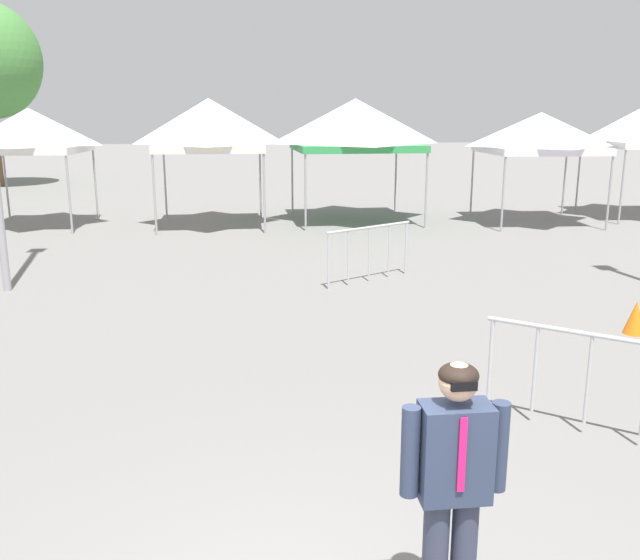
% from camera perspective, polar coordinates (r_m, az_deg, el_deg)
% --- Properties ---
extents(canopy_tent_right_of_center, '(2.90, 2.90, 3.28)m').
position_cam_1_polar(canopy_tent_right_of_center, '(20.97, -22.98, 11.37)').
color(canopy_tent_right_of_center, '#9E9EA3').
rests_on(canopy_tent_right_of_center, ground).
extents(canopy_tent_behind_left, '(3.05, 3.05, 3.55)m').
position_cam_1_polar(canopy_tent_behind_left, '(19.70, -9.20, 12.62)').
color(canopy_tent_behind_left, '#9E9EA3').
rests_on(canopy_tent_behind_left, ground).
extents(canopy_tent_left_of_center, '(3.70, 3.70, 3.56)m').
position_cam_1_polar(canopy_tent_left_of_center, '(20.54, 2.97, 12.78)').
color(canopy_tent_left_of_center, '#9E9EA3').
rests_on(canopy_tent_left_of_center, ground).
extents(canopy_tent_behind_center, '(3.21, 3.21, 3.17)m').
position_cam_1_polar(canopy_tent_behind_center, '(21.02, 17.85, 11.57)').
color(canopy_tent_behind_center, '#9E9EA3').
rests_on(canopy_tent_behind_center, ground).
extents(person_foreground, '(0.65, 0.26, 1.78)m').
position_cam_1_polar(person_foreground, '(4.33, 11.02, -16.05)').
color(person_foreground, '#33384C').
rests_on(person_foreground, ground).
extents(crowd_barrier_near_person, '(1.68, 1.34, 1.08)m').
position_cam_1_polar(crowd_barrier_near_person, '(7.33, 21.52, -6.48)').
color(crowd_barrier_near_person, '#B7BABF').
rests_on(crowd_barrier_near_person, ground).
extents(crowd_barrier_mid_lot, '(1.80, 1.17, 1.08)m').
position_cam_1_polar(crowd_barrier_mid_lot, '(13.08, 4.12, 3.10)').
color(crowd_barrier_mid_lot, '#B7BABF').
rests_on(crowd_barrier_mid_lot, ground).
extents(traffic_cone_lot_center, '(0.32, 0.32, 0.50)m').
position_cam_1_polar(traffic_cone_lot_center, '(11.05, 24.76, -2.84)').
color(traffic_cone_lot_center, orange).
rests_on(traffic_cone_lot_center, ground).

